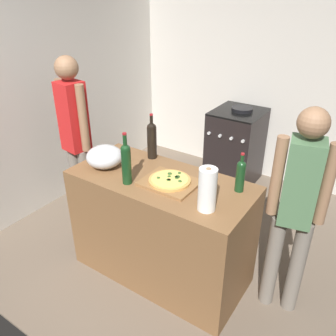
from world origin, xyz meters
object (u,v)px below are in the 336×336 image
object	(u,v)px
paper_towel_roll	(207,190)
wine_bottle_clear	(126,162)
wine_bottle_dark	(152,139)
stove	(235,147)
pizza	(170,180)
person_in_stripes	(75,135)
person_in_red	(296,206)
mixing_bowl	(105,157)
wine_bottle_amber	(241,175)

from	to	relation	value
paper_towel_roll	wine_bottle_clear	bearing A→B (deg)	-177.83
wine_bottle_dark	stove	size ratio (longest dim) A/B	0.40
pizza	person_in_stripes	bearing A→B (deg)	172.02
paper_towel_roll	person_in_red	xyz separation A→B (m)	(0.48, 0.37, -0.15)
person_in_stripes	stove	bearing A→B (deg)	61.51
wine_bottle_dark	person_in_stripes	size ratio (longest dim) A/B	0.23
paper_towel_roll	pizza	bearing A→B (deg)	159.97
wine_bottle_dark	person_in_stripes	world-z (taller)	person_in_stripes
pizza	person_in_stripes	distance (m)	1.17
mixing_bowl	wine_bottle_clear	world-z (taller)	wine_bottle_clear
paper_towel_roll	mixing_bowl	bearing A→B (deg)	175.46
person_in_stripes	wine_bottle_amber	bearing A→B (deg)	1.13
mixing_bowl	pizza	bearing A→B (deg)	6.02
person_in_stripes	pizza	bearing A→B (deg)	-7.98
paper_towel_roll	wine_bottle_dark	bearing A→B (deg)	150.44
wine_bottle_amber	stove	world-z (taller)	wine_bottle_amber
wine_bottle_clear	person_in_red	world-z (taller)	person_in_red
wine_bottle_amber	stove	xyz separation A→B (m)	(-0.71, 1.64, -0.58)
person_in_stripes	wine_bottle_dark	bearing A→B (deg)	8.79
pizza	wine_bottle_dark	xyz separation A→B (m)	(-0.37, 0.28, 0.14)
wine_bottle_amber	stove	bearing A→B (deg)	113.49
wine_bottle_clear	stove	size ratio (longest dim) A/B	0.41
stove	person_in_red	distance (m)	2.00
person_in_red	wine_bottle_dark	bearing A→B (deg)	177.59
person_in_stripes	wine_bottle_clear	bearing A→B (deg)	-20.03
wine_bottle_dark	wine_bottle_clear	bearing A→B (deg)	-77.52
mixing_bowl	wine_bottle_dark	bearing A→B (deg)	58.16
wine_bottle_clear	stove	distance (m)	2.09
stove	person_in_stripes	xyz separation A→B (m)	(-0.91, -1.67, 0.52)
pizza	wine_bottle_amber	size ratio (longest dim) A/B	1.05
wine_bottle_amber	person_in_red	size ratio (longest dim) A/B	0.18
stove	person_in_stripes	world-z (taller)	person_in_stripes
mixing_bowl	person_in_stripes	xyz separation A→B (m)	(-0.58, 0.22, -0.02)
wine_bottle_dark	stove	bearing A→B (deg)	85.70
paper_towel_roll	wine_bottle_dark	distance (m)	0.86
wine_bottle_amber	pizza	bearing A→B (deg)	-157.17
wine_bottle_dark	pizza	bearing A→B (deg)	-37.79
mixing_bowl	paper_towel_roll	xyz separation A→B (m)	(0.96, -0.08, 0.06)
mixing_bowl	person_in_stripes	distance (m)	0.62
stove	person_in_red	bearing A→B (deg)	-55.33
pizza	wine_bottle_amber	xyz separation A→B (m)	(0.46, 0.19, 0.10)
person_in_red	pizza	bearing A→B (deg)	-164.78
mixing_bowl	person_in_red	distance (m)	1.47
wine_bottle_clear	mixing_bowl	bearing A→B (deg)	162.21
pizza	wine_bottle_clear	bearing A→B (deg)	-148.88
mixing_bowl	person_in_red	world-z (taller)	person_in_red
person_in_red	wine_bottle_clear	bearing A→B (deg)	-160.65
stove	wine_bottle_clear	bearing A→B (deg)	-90.50
wine_bottle_amber	wine_bottle_dark	bearing A→B (deg)	173.79
mixing_bowl	stove	xyz separation A→B (m)	(0.33, 1.89, -0.54)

